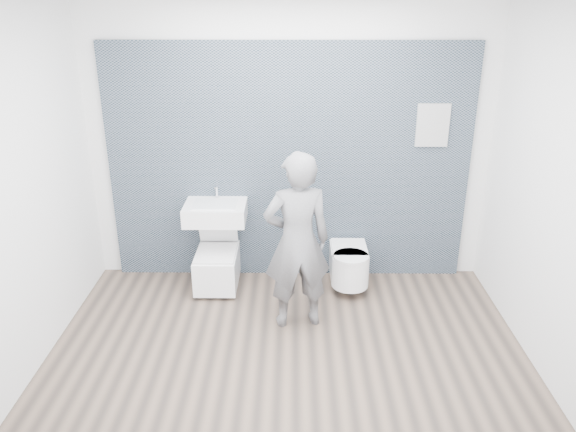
{
  "coord_description": "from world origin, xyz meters",
  "views": [
    {
      "loc": [
        0.04,
        -3.93,
        2.82
      ],
      "look_at": [
        0.0,
        0.6,
        1.0
      ],
      "focal_mm": 35.0,
      "sensor_mm": 36.0,
      "label": 1
    }
  ],
  "objects_px": {
    "toilet_square": "(217,266)",
    "visitor": "(297,242)",
    "toilet_rounded": "(349,265)",
    "washbasin": "(215,212)"
  },
  "relations": [
    {
      "from": "toilet_rounded",
      "to": "visitor",
      "type": "distance_m",
      "value": 1.0
    },
    {
      "from": "toilet_square",
      "to": "visitor",
      "type": "relative_size",
      "value": 0.48
    },
    {
      "from": "washbasin",
      "to": "visitor",
      "type": "xyz_separation_m",
      "value": [
        0.8,
        -0.73,
        0.01
      ]
    },
    {
      "from": "washbasin",
      "to": "toilet_square",
      "type": "bearing_deg",
      "value": -90.0
    },
    {
      "from": "visitor",
      "to": "toilet_rounded",
      "type": "bearing_deg",
      "value": -139.95
    },
    {
      "from": "toilet_square",
      "to": "toilet_rounded",
      "type": "height_order",
      "value": "toilet_square"
    },
    {
      "from": "toilet_square",
      "to": "visitor",
      "type": "height_order",
      "value": "visitor"
    },
    {
      "from": "visitor",
      "to": "toilet_square",
      "type": "bearing_deg",
      "value": -49.85
    },
    {
      "from": "washbasin",
      "to": "toilet_square",
      "type": "relative_size",
      "value": 0.78
    },
    {
      "from": "toilet_square",
      "to": "toilet_rounded",
      "type": "bearing_deg",
      "value": -0.82
    }
  ]
}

